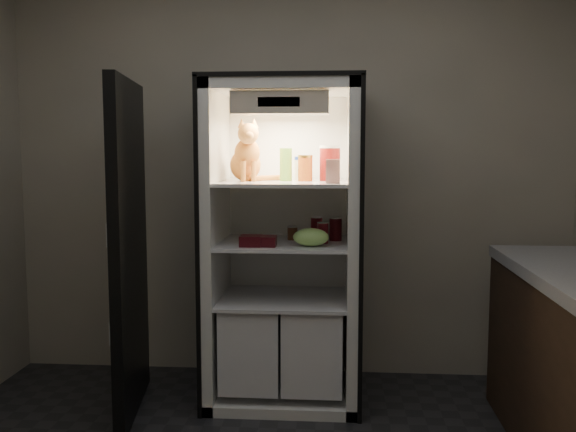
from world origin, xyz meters
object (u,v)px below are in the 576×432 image
object	(u,v)px
refrigerator	(285,265)
berry_box_right	(266,241)
tabby_cat	(247,158)
soda_can_b	(336,229)
berry_box_left	(251,241)
soda_can_a	(317,228)
cream_carton	(333,171)
soda_can_c	(323,233)
condiment_jar	(293,233)
mayo_tub	(303,168)
grape_bag	(311,237)
pepper_jar	(330,163)
parmesan_shaker	(286,165)
salsa_jar	(305,168)

from	to	relation	value
refrigerator	berry_box_right	distance (m)	0.31
tabby_cat	soda_can_b	distance (m)	0.67
berry_box_left	berry_box_right	size ratio (longest dim) A/B	1.05
tabby_cat	soda_can_a	bearing A→B (deg)	-1.42
cream_carton	soda_can_b	xyz separation A→B (m)	(0.02, 0.25, -0.35)
cream_carton	soda_can_b	bearing A→B (deg)	86.28
tabby_cat	cream_carton	size ratio (longest dim) A/B	2.79
tabby_cat	soda_can_c	world-z (taller)	tabby_cat
soda_can_b	condiment_jar	world-z (taller)	soda_can_b
mayo_tub	soda_can_b	world-z (taller)	mayo_tub
soda_can_a	grape_bag	world-z (taller)	soda_can_a
refrigerator	mayo_tub	xyz separation A→B (m)	(0.10, 0.08, 0.57)
pepper_jar	berry_box_right	distance (m)	0.61
pepper_jar	parmesan_shaker	bearing A→B (deg)	-171.82
berry_box_left	refrigerator	bearing A→B (deg)	56.18
mayo_tub	berry_box_right	xyz separation A→B (m)	(-0.19, -0.32, -0.39)
refrigerator	pepper_jar	world-z (taller)	refrigerator
mayo_tub	berry_box_left	distance (m)	0.58
berry_box_right	refrigerator	bearing A→B (deg)	71.31
parmesan_shaker	refrigerator	bearing A→B (deg)	111.86
tabby_cat	berry_box_right	bearing A→B (deg)	-73.65
soda_can_b	berry_box_left	world-z (taller)	soda_can_b
soda_can_a	berry_box_left	size ratio (longest dim) A/B	1.10
salsa_jar	berry_box_right	bearing A→B (deg)	-134.42
cream_carton	salsa_jar	bearing A→B (deg)	126.63
grape_bag	berry_box_left	world-z (taller)	grape_bag
soda_can_a	berry_box_right	world-z (taller)	soda_can_a
mayo_tub	pepper_jar	world-z (taller)	pepper_jar
soda_can_b	condiment_jar	bearing A→B (deg)	177.33
parmesan_shaker	pepper_jar	xyz separation A→B (m)	(0.25, 0.04, 0.01)
grape_bag	berry_box_right	world-z (taller)	grape_bag
refrigerator	grape_bag	distance (m)	0.34
salsa_jar	grape_bag	xyz separation A→B (m)	(0.04, -0.19, -0.38)
refrigerator	soda_can_a	world-z (taller)	refrigerator
tabby_cat	grape_bag	size ratio (longest dim) A/B	1.82
soda_can_a	refrigerator	bearing A→B (deg)	-156.78
soda_can_a	berry_box_right	bearing A→B (deg)	-129.65
condiment_jar	cream_carton	bearing A→B (deg)	-48.32
condiment_jar	grape_bag	bearing A→B (deg)	-63.36
tabby_cat	cream_carton	distance (m)	0.56
refrigerator	tabby_cat	distance (m)	0.67
parmesan_shaker	berry_box_right	xyz separation A→B (m)	(-0.09, -0.22, -0.42)
berry_box_left	pepper_jar	bearing A→B (deg)	31.19
grape_bag	soda_can_c	bearing A→B (deg)	60.48
soda_can_b	berry_box_left	distance (m)	0.53
mayo_tub	berry_box_right	bearing A→B (deg)	-119.75
cream_carton	soda_can_b	distance (m)	0.43
refrigerator	condiment_jar	xyz separation A→B (m)	(0.05, 0.02, 0.19)
soda_can_b	soda_can_c	distance (m)	0.13
soda_can_b	cream_carton	bearing A→B (deg)	-93.72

